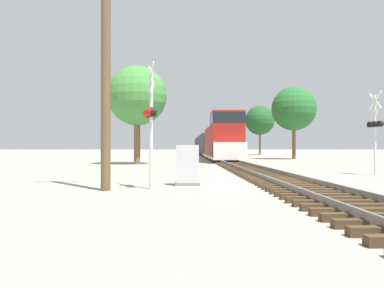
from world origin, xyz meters
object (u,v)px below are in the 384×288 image
object	(u,v)px
crossing_signal_near	(150,116)
utility_pole	(106,50)
crossing_signal_far	(375,127)
tree_mid_background	(294,109)
tree_deep_background	(260,120)
freight_train	(209,144)
tree_far_right	(137,96)
relay_cabinet	(187,166)

from	to	relation	value
crossing_signal_near	utility_pole	bearing A→B (deg)	-87.64
crossing_signal_far	tree_mid_background	xyz separation A→B (m)	(3.02, 24.49, 3.44)
tree_mid_background	tree_deep_background	xyz separation A→B (m)	(0.93, 24.22, 0.38)
freight_train	crossing_signal_near	size ratio (longest dim) A/B	14.00
utility_pole	tree_far_right	distance (m)	18.85
tree_mid_background	utility_pole	bearing A→B (deg)	-116.33
relay_cabinet	tree_far_right	distance (m)	18.32
relay_cabinet	tree_deep_background	xyz separation A→B (m)	(13.62, 53.71, 5.55)
freight_train	tree_far_right	distance (m)	29.93
tree_far_right	tree_deep_background	size ratio (longest dim) A/B	0.91
crossing_signal_near	tree_far_right	world-z (taller)	tree_far_right
freight_train	tree_far_right	world-z (taller)	tree_far_right
crossing_signal_far	tree_deep_background	size ratio (longest dim) A/B	0.47
crossing_signal_near	tree_far_right	xyz separation A→B (m)	(-2.76, 18.32, 3.18)
tree_deep_background	crossing_signal_near	bearing A→B (deg)	-105.19
crossing_signal_far	relay_cabinet	distance (m)	11.02
freight_train	relay_cabinet	distance (m)	45.99
crossing_signal_near	tree_deep_background	distance (m)	56.97
crossing_signal_far	tree_deep_background	bearing A→B (deg)	-18.12
utility_pole	tree_far_right	world-z (taller)	utility_pole
freight_train	crossing_signal_near	distance (m)	47.24
crossing_signal_far	utility_pole	size ratio (longest dim) A/B	0.47
freight_train	tree_deep_background	world-z (taller)	tree_deep_background
relay_cabinet	tree_mid_background	xyz separation A→B (m)	(12.69, 29.49, 5.17)
crossing_signal_far	tree_deep_background	world-z (taller)	tree_deep_background
crossing_signal_near	relay_cabinet	size ratio (longest dim) A/B	2.85
utility_pole	crossing_signal_near	bearing A→B (deg)	17.62
tree_mid_background	crossing_signal_far	bearing A→B (deg)	-97.03
utility_pole	crossing_signal_far	bearing A→B (deg)	28.07
freight_train	crossing_signal_far	xyz separation A→B (m)	(5.88, -40.82, 0.60)
tree_far_right	tree_deep_background	bearing A→B (deg)	64.21
crossing_signal_far	relay_cabinet	world-z (taller)	crossing_signal_far
crossing_signal_near	tree_mid_background	distance (m)	33.84
relay_cabinet	tree_deep_background	size ratio (longest dim) A/B	0.17
crossing_signal_far	tree_mid_background	bearing A→B (deg)	-20.51
relay_cabinet	tree_deep_background	world-z (taller)	tree_deep_background
freight_train	tree_far_right	xyz separation A→B (m)	(-7.83, -28.64, 3.78)
relay_cabinet	tree_deep_background	distance (m)	55.69
freight_train	tree_deep_background	size ratio (longest dim) A/B	6.66
relay_cabinet	tree_far_right	bearing A→B (deg)	103.23
tree_far_right	tree_deep_background	distance (m)	40.58
crossing_signal_far	tree_far_right	bearing A→B (deg)	34.90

